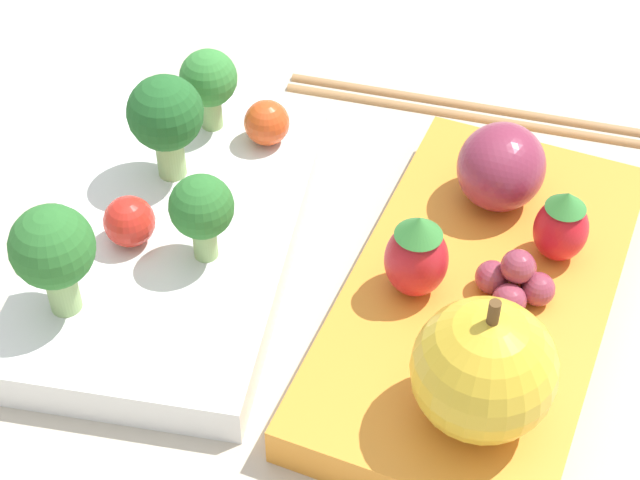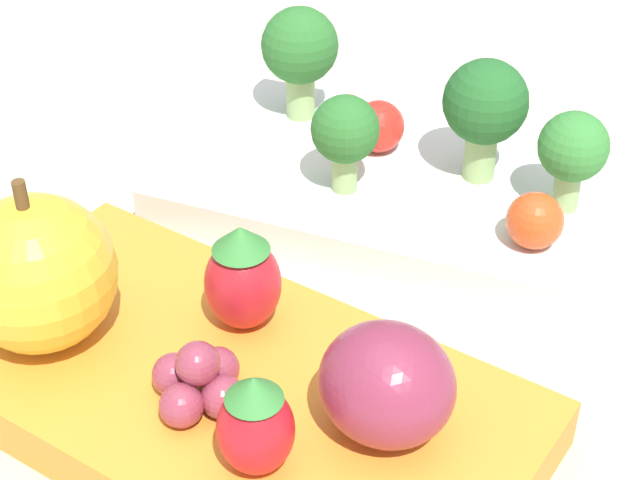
{
  "view_description": "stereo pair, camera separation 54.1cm",
  "coord_description": "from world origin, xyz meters",
  "px_view_note": "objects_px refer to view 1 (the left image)",
  "views": [
    {
      "loc": [
        -0.33,
        -0.12,
        0.38
      ],
      "look_at": [
        -0.01,
        0.0,
        0.03
      ],
      "focal_mm": 60.0,
      "sensor_mm": 36.0,
      "label": 1
    },
    {
      "loc": [
        0.17,
        -0.29,
        0.29
      ],
      "look_at": [
        -0.01,
        0.0,
        0.03
      ],
      "focal_mm": 60.0,
      "sensor_mm": 36.0,
      "label": 2
    }
  ],
  "objects_px": {
    "broccoli_floret_2": "(209,81)",
    "cherry_tomato_1": "(267,123)",
    "strawberry_0": "(417,255)",
    "chopsticks_pair": "(468,108)",
    "grape_cluster": "(515,281)",
    "bento_box_fruit": "(476,308)",
    "broccoli_floret_1": "(202,209)",
    "bento_box_savoury": "(174,235)",
    "apple": "(484,370)",
    "strawberry_1": "(562,226)",
    "cherry_tomato_0": "(129,221)",
    "broccoli_floret_3": "(53,250)",
    "broccoli_floret_0": "(166,116)",
    "plum": "(501,167)"
  },
  "relations": [
    {
      "from": "broccoli_floret_3",
      "to": "strawberry_1",
      "type": "relative_size",
      "value": 1.45
    },
    {
      "from": "broccoli_floret_2",
      "to": "grape_cluster",
      "type": "height_order",
      "value": "broccoli_floret_2"
    },
    {
      "from": "strawberry_1",
      "to": "grape_cluster",
      "type": "relative_size",
      "value": 1.07
    },
    {
      "from": "broccoli_floret_2",
      "to": "cherry_tomato_0",
      "type": "bearing_deg",
      "value": -179.88
    },
    {
      "from": "grape_cluster",
      "to": "bento_box_savoury",
      "type": "bearing_deg",
      "value": 92.91
    },
    {
      "from": "cherry_tomato_1",
      "to": "plum",
      "type": "height_order",
      "value": "plum"
    },
    {
      "from": "broccoli_floret_1",
      "to": "broccoli_floret_2",
      "type": "relative_size",
      "value": 1.0
    },
    {
      "from": "broccoli_floret_0",
      "to": "apple",
      "type": "xyz_separation_m",
      "value": [
        -0.09,
        -0.18,
        -0.01
      ]
    },
    {
      "from": "bento_box_savoury",
      "to": "broccoli_floret_0",
      "type": "xyz_separation_m",
      "value": [
        0.03,
        0.01,
        0.05
      ]
    },
    {
      "from": "broccoli_floret_3",
      "to": "plum",
      "type": "relative_size",
      "value": 1.22
    },
    {
      "from": "strawberry_0",
      "to": "grape_cluster",
      "type": "bearing_deg",
      "value": -76.13
    },
    {
      "from": "broccoli_floret_2",
      "to": "chopsticks_pair",
      "type": "relative_size",
      "value": 0.22
    },
    {
      "from": "broccoli_floret_2",
      "to": "cherry_tomato_1",
      "type": "distance_m",
      "value": 0.04
    },
    {
      "from": "bento_box_savoury",
      "to": "apple",
      "type": "height_order",
      "value": "apple"
    },
    {
      "from": "cherry_tomato_0",
      "to": "plum",
      "type": "height_order",
      "value": "plum"
    },
    {
      "from": "broccoli_floret_0",
      "to": "strawberry_0",
      "type": "distance_m",
      "value": 0.14
    },
    {
      "from": "strawberry_0",
      "to": "chopsticks_pair",
      "type": "height_order",
      "value": "strawberry_0"
    },
    {
      "from": "broccoli_floret_1",
      "to": "apple",
      "type": "relative_size",
      "value": 0.67
    },
    {
      "from": "broccoli_floret_3",
      "to": "strawberry_1",
      "type": "height_order",
      "value": "broccoli_floret_3"
    },
    {
      "from": "plum",
      "to": "bento_box_fruit",
      "type": "bearing_deg",
      "value": -173.52
    },
    {
      "from": "apple",
      "to": "bento_box_fruit",
      "type": "bearing_deg",
      "value": 13.65
    },
    {
      "from": "broccoli_floret_3",
      "to": "apple",
      "type": "xyz_separation_m",
      "value": [
        0.01,
        -0.19,
        -0.01
      ]
    },
    {
      "from": "cherry_tomato_0",
      "to": "broccoli_floret_1",
      "type": "bearing_deg",
      "value": -84.75
    },
    {
      "from": "bento_box_fruit",
      "to": "broccoli_floret_1",
      "type": "bearing_deg",
      "value": 99.14
    },
    {
      "from": "broccoli_floret_1",
      "to": "chopsticks_pair",
      "type": "height_order",
      "value": "broccoli_floret_1"
    },
    {
      "from": "bento_box_savoury",
      "to": "broccoli_floret_1",
      "type": "height_order",
      "value": "broccoli_floret_1"
    },
    {
      "from": "broccoli_floret_0",
      "to": "chopsticks_pair",
      "type": "distance_m",
      "value": 0.18
    },
    {
      "from": "broccoli_floret_2",
      "to": "cherry_tomato_1",
      "type": "xyz_separation_m",
      "value": [
        -0.0,
        -0.03,
        -0.02
      ]
    },
    {
      "from": "bento_box_savoury",
      "to": "broccoli_floret_3",
      "type": "xyz_separation_m",
      "value": [
        -0.07,
        0.02,
        0.05
      ]
    },
    {
      "from": "cherry_tomato_1",
      "to": "strawberry_1",
      "type": "relative_size",
      "value": 0.62
    },
    {
      "from": "broccoli_floret_2",
      "to": "cherry_tomato_1",
      "type": "relative_size",
      "value": 1.92
    },
    {
      "from": "broccoli_floret_1",
      "to": "cherry_tomato_1",
      "type": "bearing_deg",
      "value": 3.19
    },
    {
      "from": "bento_box_savoury",
      "to": "grape_cluster",
      "type": "distance_m",
      "value": 0.17
    },
    {
      "from": "broccoli_floret_2",
      "to": "grape_cluster",
      "type": "relative_size",
      "value": 1.26
    },
    {
      "from": "bento_box_savoury",
      "to": "bento_box_fruit",
      "type": "relative_size",
      "value": 1.02
    },
    {
      "from": "bento_box_savoury",
      "to": "plum",
      "type": "relative_size",
      "value": 4.98
    },
    {
      "from": "chopsticks_pair",
      "to": "broccoli_floret_0",
      "type": "bearing_deg",
      "value": 135.71
    },
    {
      "from": "bento_box_savoury",
      "to": "bento_box_fruit",
      "type": "bearing_deg",
      "value": -88.2
    },
    {
      "from": "broccoli_floret_3",
      "to": "strawberry_0",
      "type": "bearing_deg",
      "value": -65.62
    },
    {
      "from": "bento_box_fruit",
      "to": "chopsticks_pair",
      "type": "height_order",
      "value": "bento_box_fruit"
    },
    {
      "from": "cherry_tomato_1",
      "to": "plum",
      "type": "xyz_separation_m",
      "value": [
        -0.0,
        -0.12,
        0.01
      ]
    },
    {
      "from": "bento_box_fruit",
      "to": "grape_cluster",
      "type": "xyz_separation_m",
      "value": [
        0.0,
        -0.01,
        0.02
      ]
    },
    {
      "from": "broccoli_floret_2",
      "to": "cherry_tomato_0",
      "type": "height_order",
      "value": "broccoli_floret_2"
    },
    {
      "from": "broccoli_floret_2",
      "to": "cherry_tomato_0",
      "type": "relative_size",
      "value": 1.88
    },
    {
      "from": "broccoli_floret_1",
      "to": "apple",
      "type": "distance_m",
      "value": 0.15
    },
    {
      "from": "bento_box_fruit",
      "to": "strawberry_0",
      "type": "distance_m",
      "value": 0.04
    },
    {
      "from": "broccoli_floret_1",
      "to": "strawberry_1",
      "type": "xyz_separation_m",
      "value": [
        0.06,
        -0.15,
        -0.01
      ]
    },
    {
      "from": "apple",
      "to": "broccoli_floret_3",
      "type": "bearing_deg",
      "value": 91.89
    },
    {
      "from": "strawberry_1",
      "to": "grape_cluster",
      "type": "bearing_deg",
      "value": 158.53
    },
    {
      "from": "broccoli_floret_0",
      "to": "strawberry_0",
      "type": "relative_size",
      "value": 1.3
    }
  ]
}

